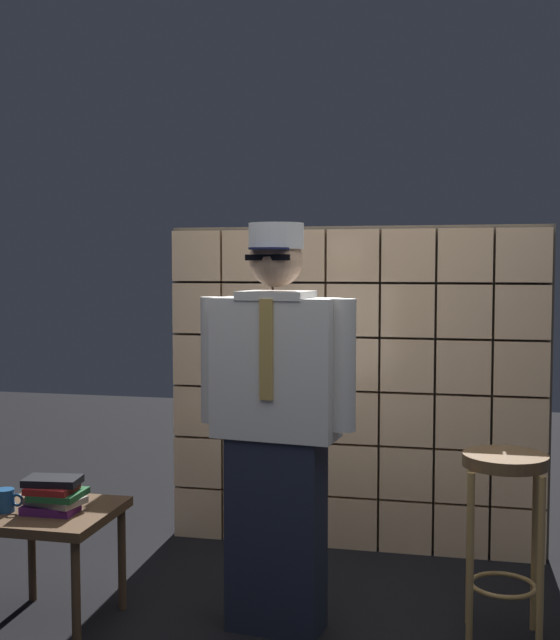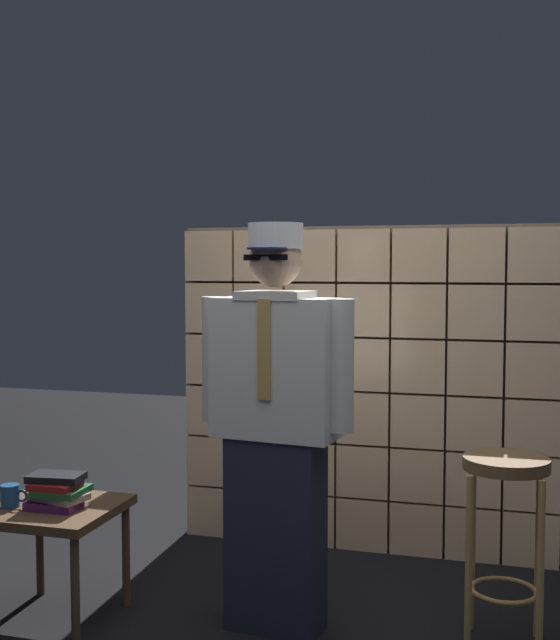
# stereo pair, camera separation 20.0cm
# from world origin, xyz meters

# --- Properties ---
(glass_block_wall) EXTENTS (2.05, 0.10, 1.76)m
(glass_block_wall) POSITION_xyz_m (0.00, 1.51, 0.86)
(glass_block_wall) COLOR #E0B78C
(glass_block_wall) RESTS_ON ground
(standing_person) EXTENTS (0.68, 0.32, 1.70)m
(standing_person) POSITION_xyz_m (-0.18, 0.44, 0.89)
(standing_person) COLOR #1E2333
(standing_person) RESTS_ON ground
(bar_stool) EXTENTS (0.34, 0.34, 0.77)m
(bar_stool) POSITION_xyz_m (0.74, 0.53, 0.57)
(bar_stool) COLOR brown
(bar_stool) RESTS_ON ground
(side_table) EXTENTS (0.52, 0.52, 0.50)m
(side_table) POSITION_xyz_m (-1.11, 0.26, 0.44)
(side_table) COLOR #513823
(side_table) RESTS_ON ground
(book_stack) EXTENTS (0.26, 0.19, 0.15)m
(book_stack) POSITION_xyz_m (-1.08, 0.23, 0.57)
(book_stack) COLOR #591E66
(book_stack) RESTS_ON side_table
(coffee_mug) EXTENTS (0.13, 0.08, 0.09)m
(coffee_mug) POSITION_xyz_m (-1.28, 0.19, 0.55)
(coffee_mug) COLOR navy
(coffee_mug) RESTS_ON side_table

